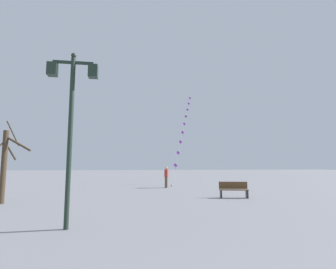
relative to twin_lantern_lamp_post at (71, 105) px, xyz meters
name	(u,v)px	position (x,y,z in m)	size (l,w,h in m)	color
ground_plane	(138,189)	(2.47, 12.20, -3.65)	(160.00, 160.00, 0.00)	gray
twin_lantern_lamp_post	(71,105)	(0.00, 0.00, 0.00)	(1.48, 0.28, 5.29)	#1E2D23
kite_train	(183,128)	(8.12, 21.98, 2.60)	(5.57, 15.31, 12.15)	brown
kite_flyer	(166,177)	(4.80, 13.21, -2.74)	(0.37, 0.62, 1.71)	brown
bare_tree	(5,163)	(-4.21, 5.64, -1.73)	(1.80, 1.58, 4.01)	#423323
park_bench	(234,190)	(7.63, 6.13, -3.20)	(1.66, 0.78, 0.89)	brown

